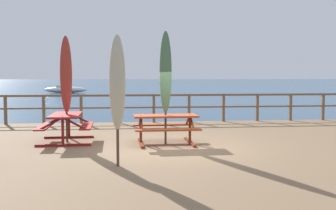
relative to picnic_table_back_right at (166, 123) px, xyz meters
name	(u,v)px	position (x,y,z in m)	size (l,w,h in m)	color
ground_plane	(172,170)	(0.11, -0.47, -1.15)	(600.00, 600.00, 0.00)	navy
wooden_deck	(172,158)	(0.11, -0.47, -0.85)	(16.90, 11.42, 0.60)	#846647
railing_waterside_far	(154,103)	(0.11, 5.09, 0.18)	(16.70, 0.10, 1.09)	brown
picnic_table_back_right	(166,123)	(0.00, 0.00, 0.00)	(1.69, 1.42, 0.78)	#993819
picnic_table_mid_centre	(66,122)	(-2.65, 0.58, 0.00)	(1.42, 1.77, 0.78)	maroon
patio_umbrella_tall_mid_left	(166,72)	(0.00, -0.04, 1.33)	(0.32, 0.32, 2.96)	#4C3828
patio_umbrella_tall_front	(117,83)	(-1.24, -2.61, 1.11)	(0.32, 0.32, 2.61)	#4C3828
patio_umbrella_tall_back_right	(66,75)	(-2.63, 0.57, 1.27)	(0.32, 0.32, 2.87)	#4C3828
sailboat_distant	(65,89)	(-8.81, 48.71, -0.64)	(6.04, 1.85, 7.72)	white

